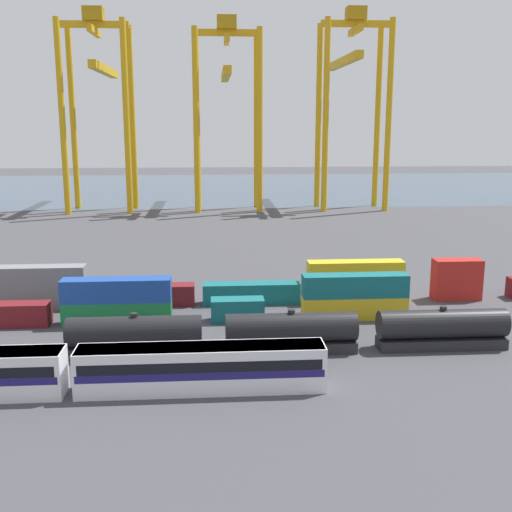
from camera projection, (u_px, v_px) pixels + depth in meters
The scene contains 20 objects.
ground_plane at pixel (241, 249), 110.83m from camera, with size 420.00×420.00×0.00m, color #424247.
harbour_water at pixel (226, 187), 216.94m from camera, with size 400.00×110.00×0.01m, color #384C60.
passenger_train at pixel (70, 370), 51.05m from camera, with size 42.53×3.14×3.90m.
freight_tank_row at pixel (291, 332), 60.60m from camera, with size 43.27×2.86×4.32m.
shipping_container_1 at pixel (118, 312), 69.39m from camera, with size 12.10×2.44×2.60m, color #197538.
shipping_container_2 at pixel (116, 290), 68.85m from camera, with size 12.10×2.44×2.60m, color #1C4299.
shipping_container_3 at pixel (238, 310), 70.34m from camera, with size 6.04×2.44×2.60m, color #146066.
shipping_container_4 at pixel (354, 307), 71.29m from camera, with size 12.10×2.44×2.60m, color gold.
shipping_container_5 at pixel (355, 285), 70.75m from camera, with size 12.10×2.44×2.60m, color #146066.
shipping_container_6 at pixel (37, 297), 75.35m from camera, with size 12.10×2.44×2.60m, color slate.
shipping_container_7 at pixel (35, 277), 74.80m from camera, with size 12.10×2.44×2.60m, color slate.
shipping_container_8 at pixel (145, 295), 76.27m from camera, with size 12.10×2.44×2.60m, color maroon.
shipping_container_9 at pixel (251, 293), 77.20m from camera, with size 12.10×2.44×2.60m, color #146066.
shipping_container_10 at pixel (355, 291), 78.12m from camera, with size 12.10×2.44×2.60m, color orange.
shipping_container_11 at pixel (356, 271), 77.58m from camera, with size 12.10×2.44×2.60m, color gold.
shipping_container_12 at pixel (456, 289), 79.05m from camera, with size 6.04×2.44×2.60m, color #AD211C.
shipping_container_13 at pixel (457, 269), 78.50m from camera, with size 6.04×2.44×2.60m, color #AD211C.
gantry_crane_west at pixel (99, 91), 155.63m from camera, with size 16.85×37.37×49.58m.
gantry_crane_central at pixel (227, 96), 157.80m from camera, with size 17.22×34.04×47.98m.
gantry_crane_east at pixel (351, 88), 160.23m from camera, with size 17.54×38.60×50.41m.
Camera 1 is at (-5.06, -68.52, 22.12)m, focal length 43.33 mm.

